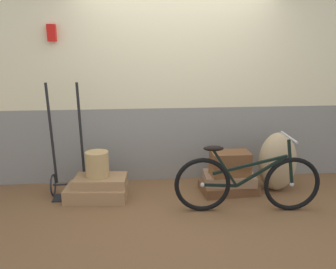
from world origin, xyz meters
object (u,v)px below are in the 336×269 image
(burlap_sack, at_px, (277,162))
(suitcase_3, at_px, (229,178))
(suitcase_4, at_px, (230,170))
(wicker_basket, at_px, (97,164))
(suitcase_1, at_px, (101,181))
(suitcase_5, at_px, (230,159))
(bicycle, at_px, (247,182))
(suitcase_2, at_px, (228,187))
(luggage_trolley, at_px, (68,169))
(suitcase_0, at_px, (97,192))

(burlap_sack, bearing_deg, suitcase_3, -179.02)
(suitcase_4, xyz_separation_m, wicker_basket, (-1.61, 0.02, 0.12))
(wicker_basket, height_order, burlap_sack, burlap_sack)
(suitcase_1, xyz_separation_m, suitcase_5, (1.58, 0.00, 0.23))
(suitcase_5, xyz_separation_m, bicycle, (0.05, -0.49, -0.12))
(suitcase_2, bearing_deg, bicycle, -88.81)
(luggage_trolley, bearing_deg, suitcase_2, -2.66)
(suitcase_1, relative_size, wicker_basket, 2.01)
(suitcase_5, relative_size, bicycle, 0.29)
(luggage_trolley, bearing_deg, suitcase_1, -18.01)
(burlap_sack, distance_m, bicycle, 0.78)
(suitcase_1, relative_size, suitcase_2, 0.90)
(suitcase_4, height_order, wicker_basket, wicker_basket)
(suitcase_2, distance_m, bicycle, 0.60)
(wicker_basket, bearing_deg, luggage_trolley, 163.41)
(suitcase_0, relative_size, suitcase_3, 1.16)
(suitcase_0, height_order, suitcase_3, suitcase_3)
(suitcase_1, height_order, suitcase_4, suitcase_4)
(suitcase_5, bearing_deg, suitcase_2, 91.96)
(suitcase_2, xyz_separation_m, suitcase_5, (0.00, -0.04, 0.39))
(burlap_sack, bearing_deg, suitcase_1, -178.76)
(suitcase_2, distance_m, suitcase_5, 0.39)
(suitcase_4, relative_size, bicycle, 0.29)
(suitcase_5, relative_size, luggage_trolley, 0.34)
(suitcase_4, xyz_separation_m, bicycle, (0.05, -0.49, 0.03))
(wicker_basket, bearing_deg, bicycle, -17.04)
(suitcase_2, height_order, burlap_sack, burlap_sack)
(suitcase_3, bearing_deg, suitcase_4, -96.57)
(suitcase_3, height_order, burlap_sack, burlap_sack)
(wicker_basket, bearing_deg, suitcase_3, 0.59)
(suitcase_4, distance_m, bicycle, 0.49)
(suitcase_2, relative_size, luggage_trolley, 0.49)
(suitcase_5, bearing_deg, bicycle, -83.30)
(suitcase_0, bearing_deg, suitcase_2, 7.07)
(suitcase_2, height_order, wicker_basket, wicker_basket)
(suitcase_3, distance_m, wicker_basket, 1.64)
(suitcase_1, distance_m, suitcase_3, 1.59)
(suitcase_0, relative_size, suitcase_2, 1.07)
(suitcase_4, bearing_deg, suitcase_1, 175.44)
(suitcase_3, height_order, wicker_basket, wicker_basket)
(wicker_basket, distance_m, bicycle, 1.74)
(suitcase_4, height_order, luggage_trolley, luggage_trolley)
(wicker_basket, bearing_deg, suitcase_1, -31.68)
(burlap_sack, bearing_deg, suitcase_2, -178.94)
(suitcase_4, height_order, bicycle, bicycle)
(luggage_trolley, distance_m, bicycle, 2.12)
(suitcase_3, xyz_separation_m, suitcase_5, (-0.01, -0.04, 0.27))
(suitcase_4, relative_size, suitcase_5, 1.00)
(luggage_trolley, bearing_deg, suitcase_0, -21.83)
(suitcase_4, bearing_deg, suitcase_0, 175.73)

